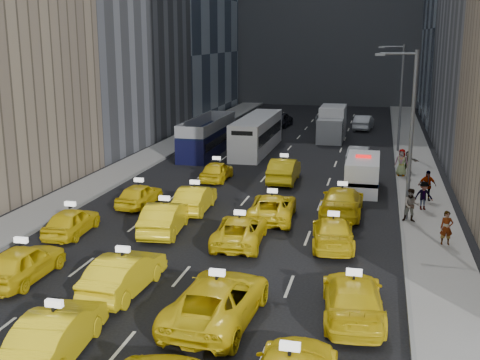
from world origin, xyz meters
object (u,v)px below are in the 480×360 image
object	(u,v)px
city_bus	(257,134)
box_truck	(332,124)
nypd_van	(363,174)
pedestrian_0	(447,228)
taxi_1	(56,333)
double_decker	(208,136)

from	to	relation	value
city_bus	box_truck	size ratio (longest dim) A/B	1.70
nypd_van	pedestrian_0	size ratio (longest dim) A/B	3.38
taxi_1	double_decker	distance (m)	33.18
nypd_van	pedestrian_0	world-z (taller)	nypd_van
taxi_1	nypd_van	xyz separation A→B (m)	(8.49, 23.16, 0.27)
taxi_1	nypd_van	bearing A→B (deg)	-114.80
taxi_1	box_truck	xyz separation A→B (m)	(4.96, 42.29, 0.76)
taxi_1	pedestrian_0	world-z (taller)	pedestrian_0
nypd_van	city_bus	size ratio (longest dim) A/B	0.47
nypd_van	city_bus	world-z (taller)	city_bus
double_decker	box_truck	bearing A→B (deg)	42.04
nypd_van	box_truck	size ratio (longest dim) A/B	0.80
box_truck	pedestrian_0	size ratio (longest dim) A/B	4.23
taxi_1	pedestrian_0	distance (m)	18.18
box_truck	pedestrian_0	bearing A→B (deg)	-76.32
nypd_van	box_truck	world-z (taller)	box_truck
pedestrian_0	taxi_1	bearing A→B (deg)	-139.20
nypd_van	box_truck	xyz separation A→B (m)	(-3.52, 19.13, 0.49)
taxi_1	city_bus	size ratio (longest dim) A/B	0.40
box_truck	double_decker	bearing A→B (deg)	-136.63
taxi_1	nypd_van	size ratio (longest dim) A/B	0.85
box_truck	pedestrian_0	distance (m)	30.25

